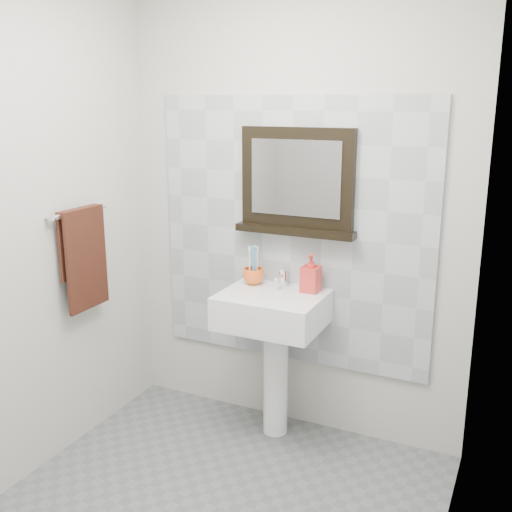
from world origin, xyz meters
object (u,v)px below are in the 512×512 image
Objects in this scene: soap_dispenser at (311,273)px; hand_towel at (84,251)px; toothbrush_cup at (253,276)px; framed_mirror at (297,184)px; pedestal_sink at (273,325)px.

hand_towel is (-1.10, -0.53, 0.13)m from soap_dispenser.
toothbrush_cup is 0.35m from soap_dispenser.
toothbrush_cup is 0.56× the size of soap_dispenser.
soap_dispenser is 1.23m from hand_towel.
soap_dispenser is 0.49m from framed_mirror.
framed_mirror is (-0.12, 0.07, 0.47)m from soap_dispenser.
pedestal_sink is 1.42× the size of framed_mirror.
soap_dispenser is at bearing -31.55° from framed_mirror.
hand_towel is (-0.92, -0.42, 0.42)m from pedestal_sink.
framed_mirror is at bearing 150.70° from soap_dispenser.
pedestal_sink is at bearing -106.39° from framed_mirror.
framed_mirror is (0.05, 0.19, 0.76)m from pedestal_sink.
toothbrush_cup is 0.94m from hand_towel.
framed_mirror is at bearing 73.61° from pedestal_sink.
soap_dispenser is at bearing 1.63° from toothbrush_cup.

